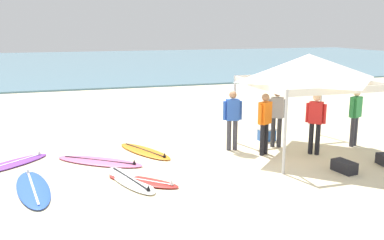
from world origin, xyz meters
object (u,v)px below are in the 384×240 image
Objects in this scene: surfboard_purple at (10,164)px; surfboard_white at (130,180)px; person_blue at (232,116)px; cooler_box at (267,134)px; surfboard_red at (143,181)px; person_red at (316,119)px; surfboard_orange at (145,151)px; person_grey at (277,114)px; person_orange at (265,120)px; gear_bag_near_tent at (344,167)px; canopy_tent at (308,67)px; surfboard_blue at (33,188)px; surfboard_pink at (100,161)px; person_green at (355,113)px.

surfboard_white is at bearing -37.14° from surfboard_purple.
cooler_box is at bearing 23.96° from person_blue.
surfboard_red is 3.34× the size of cooler_box.
surfboard_orange is at bearing 160.41° from person_red.
person_grey is at bearing -4.05° from surfboard_purple.
surfboard_orange is at bearing 159.02° from person_orange.
surfboard_orange is at bearing 144.28° from gear_bag_near_tent.
person_blue is 1.00× the size of person_grey.
canopy_tent is 7.63m from surfboard_blue.
surfboard_red is 2.79× the size of gear_bag_near_tent.
surfboard_purple is 8.37m from gear_bag_near_tent.
person_grey is at bearing 123.68° from person_red.
surfboard_purple is (-2.20, 0.46, 0.00)m from surfboard_pink.
surfboard_red is at bearing -167.52° from canopy_tent.
person_orange is (0.67, -0.68, 0.00)m from person_blue.
surfboard_blue is (-1.58, -1.49, 0.00)m from surfboard_pink.
person_red is at bearing 3.55° from surfboard_blue.
surfboard_blue is 5.04× the size of cooler_box.
surfboard_blue is at bearing -167.90° from person_grey.
gear_bag_near_tent is (4.81, -0.77, 0.10)m from surfboard_red.
person_green is 2.93m from person_orange.
surfboard_orange is 5.30m from gear_bag_near_tent.
surfboard_white is at bearing 148.34° from surfboard_red.
surfboard_red is 3.74m from surfboard_purple.
person_red is 1.00× the size of person_grey.
surfboard_orange is 1.29× the size of person_orange.
person_orange is at bearing -120.36° from cooler_box.
surfboard_red and surfboard_orange have the same top height.
gear_bag_near_tent is at bearing -10.45° from surfboard_white.
canopy_tent is at bearing -2.85° from person_orange.
person_orange is (3.61, 1.13, 0.95)m from surfboard_red.
surfboard_white is 1.28× the size of person_blue.
surfboard_red is at bearing -36.68° from surfboard_purple.
surfboard_pink is 1.14× the size of surfboard_purple.
surfboard_purple is 8.15m from person_red.
surfboard_white is at bearing -172.07° from person_green.
person_red reaches higher than surfboard_pink.
surfboard_blue is 1.47× the size of person_red.
person_blue is 3.66m from person_green.
surfboard_purple is 7.38m from person_grey.
surfboard_white is 1.28× the size of person_grey.
surfboard_white is 5.17m from gear_bag_near_tent.
surfboard_white is 4.39× the size of cooler_box.
person_orange is at bearing -8.34° from surfboard_pink.
person_blue is at bearing 151.97° from person_red.
person_grey is (-2.24, 0.61, 0.00)m from person_green.
person_red is (-1.59, -0.37, 0.00)m from person_green.
person_blue and person_grey have the same top height.
person_red is 1.97m from cooler_box.
surfboard_orange is (2.88, 2.04, 0.00)m from surfboard_blue.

